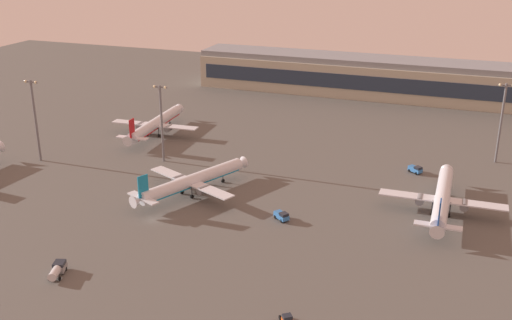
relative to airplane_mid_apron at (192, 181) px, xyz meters
The scene contains 12 objects.
ground_plane 18.09m from the airplane_mid_apron, 97.47° to the right, with size 416.00×416.00×0.00m, color #56544F.
terminal_building 126.18m from the airplane_mid_apron, 78.83° to the left, with size 148.66×22.40×16.40m.
airplane_mid_apron is the anchor object (origin of this frame).
airplane_near_gate 65.29m from the airplane_mid_apron, ahead, with size 31.28×40.25×10.35m.
airplane_terminal_side 54.61m from the airplane_mid_apron, 129.27° to the left, with size 31.66×40.69×10.44m.
baggage_tractor 28.59m from the airplane_mid_apron, 13.72° to the right, with size 4.49×4.05×2.25m.
fuel_truck 48.16m from the airplane_mid_apron, 99.57° to the right, with size 4.00×6.64×2.35m.
pushback_tug 63.04m from the airplane_mid_apron, 48.53° to the right, with size 3.27×3.54×2.05m.
cargo_loader 66.31m from the airplane_mid_apron, 33.73° to the left, with size 4.51×4.01×2.25m.
apron_light_west 29.72m from the airplane_mid_apron, 134.11° to the left, with size 4.80×0.90×24.13m.
apron_light_east 57.21m from the airplane_mid_apron, behind, with size 4.80×0.90×25.56m.
apron_light_central 95.20m from the airplane_mid_apron, 35.16° to the left, with size 4.80×0.90×24.89m.
Camera 1 is at (70.89, -119.24, 66.94)m, focal length 42.86 mm.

